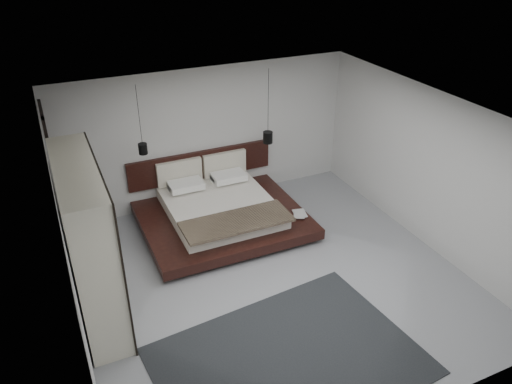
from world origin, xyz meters
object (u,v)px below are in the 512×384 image
pendant_right (268,137)px  rug (289,361)px  bed (220,211)px  wardrobe (89,242)px  pendant_left (143,148)px  lattice_screen (56,180)px

pendant_right → rug: pendant_right is taller
bed → rug: size_ratio=0.88×
pendant_right → wardrobe: pendant_right is taller
pendant_left → rug: bearing=-78.2°
bed → wardrobe: bearing=-150.0°
pendant_right → wardrobe: 4.23m
pendant_left → wardrobe: 2.37m
lattice_screen → pendant_right: (4.00, -0.05, 0.13)m
lattice_screen → pendant_left: 1.56m
bed → pendant_left: (-1.24, 0.50, 1.33)m
wardrobe → bed: bearing=30.0°
lattice_screen → pendant_left: pendant_left is taller
bed → pendant_right: size_ratio=2.02×
bed → pendant_right: (1.24, 0.50, 1.12)m
bed → lattice_screen: bearing=168.7°
pendant_right → lattice_screen: bearing=179.2°
lattice_screen → rug: bearing=-60.1°
lattice_screen → bed: size_ratio=0.86×
lattice_screen → wardrobe: (0.25, -2.00, -0.11)m
pendant_left → wardrobe: (-1.27, -1.95, -0.44)m
rug → bed: bearing=84.0°
pendant_right → wardrobe: bearing=-152.6°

